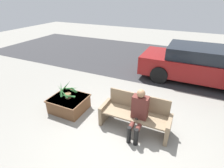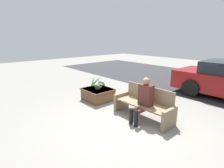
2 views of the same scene
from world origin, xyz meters
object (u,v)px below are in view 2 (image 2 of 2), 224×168
Objects in this scene: potted_plant at (98,84)px; bench at (144,104)px; planter_box at (98,94)px; person_seated at (143,99)px.

bench is at bearing 3.22° from potted_plant.
planter_box is 1.52× the size of potted_plant.
potted_plant reaches higher than planter_box.
bench is at bearing 3.35° from planter_box.
person_seated reaches higher than planter_box.
planter_box is 0.39m from potted_plant.
potted_plant is (-1.98, -0.11, 0.22)m from bench.
person_seated is 1.82× the size of potted_plant.
person_seated is 2.11m from potted_plant.
person_seated is at bearing -58.12° from bench.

